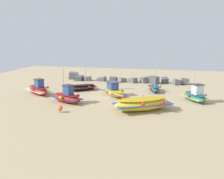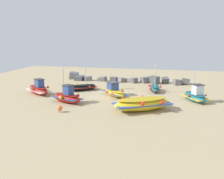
{
  "view_description": "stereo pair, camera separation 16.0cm",
  "coord_description": "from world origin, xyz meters",
  "px_view_note": "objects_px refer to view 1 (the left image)",
  "views": [
    {
      "loc": [
        6.07,
        -27.08,
        6.87
      ],
      "look_at": [
        0.12,
        -0.62,
        0.9
      ],
      "focal_mm": 39.96,
      "sensor_mm": 36.0,
      "label": 1
    },
    {
      "loc": [
        6.23,
        -27.05,
        6.87
      ],
      "look_at": [
        0.12,
        -0.62,
        0.9
      ],
      "focal_mm": 39.96,
      "sensor_mm": 36.0,
      "label": 2
    }
  ],
  "objects_px": {
    "person_walking": "(116,82)",
    "mooring_buoy_0": "(60,108)",
    "fishing_boat_4": "(114,91)",
    "fishing_boat_1": "(67,97)",
    "fishing_boat_3": "(142,104)",
    "fishing_boat_2": "(195,96)",
    "fishing_boat_6": "(38,89)",
    "fishing_boat_5": "(83,87)",
    "fishing_boat_0": "(155,88)"
  },
  "relations": [
    {
      "from": "fishing_boat_2",
      "to": "mooring_buoy_0",
      "type": "distance_m",
      "value": 14.0
    },
    {
      "from": "fishing_boat_1",
      "to": "fishing_boat_5",
      "type": "distance_m",
      "value": 5.89
    },
    {
      "from": "fishing_boat_3",
      "to": "fishing_boat_5",
      "type": "height_order",
      "value": "fishing_boat_5"
    },
    {
      "from": "fishing_boat_6",
      "to": "person_walking",
      "type": "xyz_separation_m",
      "value": [
        8.4,
        4.83,
        0.38
      ]
    },
    {
      "from": "fishing_boat_6",
      "to": "fishing_boat_2",
      "type": "bearing_deg",
      "value": 35.97
    },
    {
      "from": "fishing_boat_0",
      "to": "fishing_boat_1",
      "type": "xyz_separation_m",
      "value": [
        -8.54,
        -7.19,
        0.17
      ]
    },
    {
      "from": "fishing_boat_0",
      "to": "fishing_boat_2",
      "type": "bearing_deg",
      "value": -136.25
    },
    {
      "from": "fishing_boat_2",
      "to": "fishing_boat_5",
      "type": "height_order",
      "value": "fishing_boat_5"
    },
    {
      "from": "fishing_boat_4",
      "to": "mooring_buoy_0",
      "type": "distance_m",
      "value": 7.93
    },
    {
      "from": "person_walking",
      "to": "fishing_boat_5",
      "type": "bearing_deg",
      "value": -137.57
    },
    {
      "from": "fishing_boat_0",
      "to": "person_walking",
      "type": "relative_size",
      "value": 2.18
    },
    {
      "from": "fishing_boat_1",
      "to": "mooring_buoy_0",
      "type": "xyz_separation_m",
      "value": [
        0.67,
        -3.25,
        -0.23
      ]
    },
    {
      "from": "fishing_boat_1",
      "to": "fishing_boat_2",
      "type": "distance_m",
      "value": 13.42
    },
    {
      "from": "fishing_boat_0",
      "to": "fishing_boat_4",
      "type": "distance_m",
      "value": 5.5
    },
    {
      "from": "fishing_boat_0",
      "to": "fishing_boat_2",
      "type": "relative_size",
      "value": 1.05
    },
    {
      "from": "fishing_boat_3",
      "to": "mooring_buoy_0",
      "type": "bearing_deg",
      "value": -12.95
    },
    {
      "from": "fishing_boat_6",
      "to": "person_walking",
      "type": "relative_size",
      "value": 2.3
    },
    {
      "from": "fishing_boat_0",
      "to": "fishing_boat_3",
      "type": "height_order",
      "value": "fishing_boat_0"
    },
    {
      "from": "fishing_boat_4",
      "to": "fishing_boat_6",
      "type": "relative_size",
      "value": 0.96
    },
    {
      "from": "fishing_boat_0",
      "to": "person_walking",
      "type": "xyz_separation_m",
      "value": [
        -4.89,
        0.36,
        0.55
      ]
    },
    {
      "from": "fishing_boat_2",
      "to": "fishing_boat_3",
      "type": "distance_m",
      "value": 6.77
    },
    {
      "from": "fishing_boat_0",
      "to": "mooring_buoy_0",
      "type": "distance_m",
      "value": 13.07
    },
    {
      "from": "fishing_boat_2",
      "to": "fishing_boat_3",
      "type": "height_order",
      "value": "fishing_boat_2"
    },
    {
      "from": "fishing_boat_3",
      "to": "person_walking",
      "type": "xyz_separation_m",
      "value": [
        -4.22,
        8.54,
        0.35
      ]
    },
    {
      "from": "fishing_boat_4",
      "to": "fishing_boat_2",
      "type": "bearing_deg",
      "value": -134.31
    },
    {
      "from": "fishing_boat_0",
      "to": "fishing_boat_5",
      "type": "xyz_separation_m",
      "value": [
        -8.86,
        -1.31,
        -0.03
      ]
    },
    {
      "from": "fishing_boat_1",
      "to": "mooring_buoy_0",
      "type": "relative_size",
      "value": 6.03
    },
    {
      "from": "person_walking",
      "to": "mooring_buoy_0",
      "type": "distance_m",
      "value": 11.21
    },
    {
      "from": "fishing_boat_2",
      "to": "fishing_boat_5",
      "type": "relative_size",
      "value": 0.95
    },
    {
      "from": "fishing_boat_1",
      "to": "fishing_boat_4",
      "type": "bearing_deg",
      "value": 65.85
    },
    {
      "from": "person_walking",
      "to": "mooring_buoy_0",
      "type": "bearing_deg",
      "value": -85.7
    },
    {
      "from": "fishing_boat_3",
      "to": "mooring_buoy_0",
      "type": "relative_size",
      "value": 9.25
    },
    {
      "from": "fishing_boat_3",
      "to": "person_walking",
      "type": "height_order",
      "value": "person_walking"
    },
    {
      "from": "fishing_boat_2",
      "to": "fishing_boat_4",
      "type": "relative_size",
      "value": 0.94
    },
    {
      "from": "fishing_boat_1",
      "to": "mooring_buoy_0",
      "type": "distance_m",
      "value": 3.33
    },
    {
      "from": "fishing_boat_2",
      "to": "person_walking",
      "type": "xyz_separation_m",
      "value": [
        -9.32,
        4.08,
        0.39
      ]
    },
    {
      "from": "fishing_boat_3",
      "to": "person_walking",
      "type": "bearing_deg",
      "value": -94.07
    },
    {
      "from": "fishing_boat_4",
      "to": "fishing_boat_1",
      "type": "bearing_deg",
      "value": 91.69
    },
    {
      "from": "person_walking",
      "to": "fishing_boat_2",
      "type": "bearing_deg",
      "value": -3.97
    },
    {
      "from": "fishing_boat_0",
      "to": "fishing_boat_2",
      "type": "height_order",
      "value": "fishing_boat_0"
    },
    {
      "from": "fishing_boat_3",
      "to": "fishing_boat_6",
      "type": "xyz_separation_m",
      "value": [
        -12.62,
        3.71,
        -0.03
      ]
    },
    {
      "from": "fishing_boat_5",
      "to": "fishing_boat_6",
      "type": "height_order",
      "value": "fishing_boat_5"
    },
    {
      "from": "fishing_boat_4",
      "to": "fishing_boat_6",
      "type": "height_order",
      "value": "fishing_boat_6"
    },
    {
      "from": "fishing_boat_4",
      "to": "fishing_boat_0",
      "type": "bearing_deg",
      "value": -94.65
    },
    {
      "from": "fishing_boat_0",
      "to": "fishing_boat_6",
      "type": "distance_m",
      "value": 14.03
    },
    {
      "from": "fishing_boat_5",
      "to": "person_walking",
      "type": "distance_m",
      "value": 4.34
    },
    {
      "from": "person_walking",
      "to": "mooring_buoy_0",
      "type": "height_order",
      "value": "person_walking"
    },
    {
      "from": "fishing_boat_1",
      "to": "fishing_boat_5",
      "type": "relative_size",
      "value": 1.02
    },
    {
      "from": "fishing_boat_2",
      "to": "person_walking",
      "type": "distance_m",
      "value": 10.18
    },
    {
      "from": "person_walking",
      "to": "fishing_boat_1",
      "type": "bearing_deg",
      "value": -96.1
    }
  ]
}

